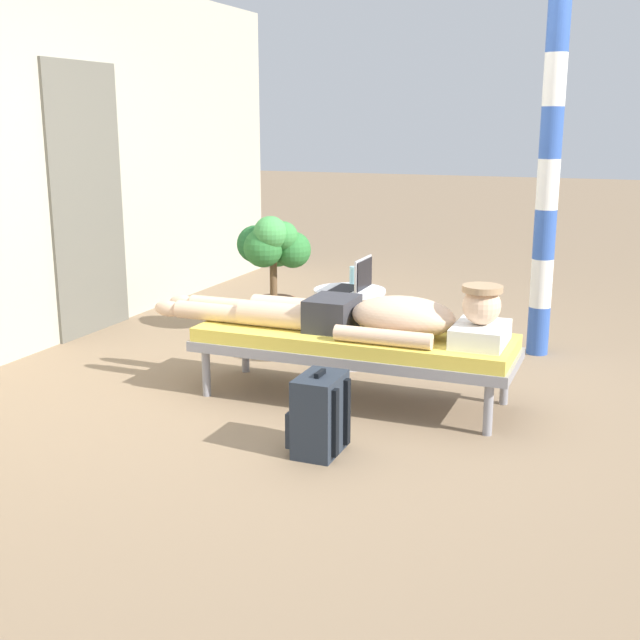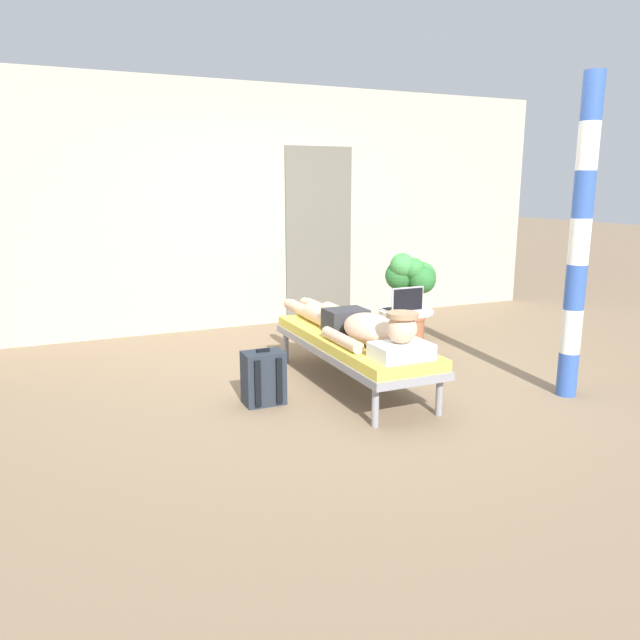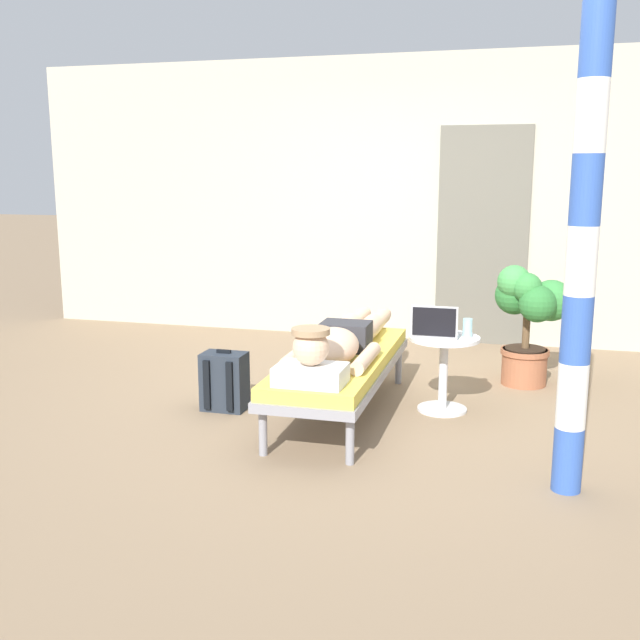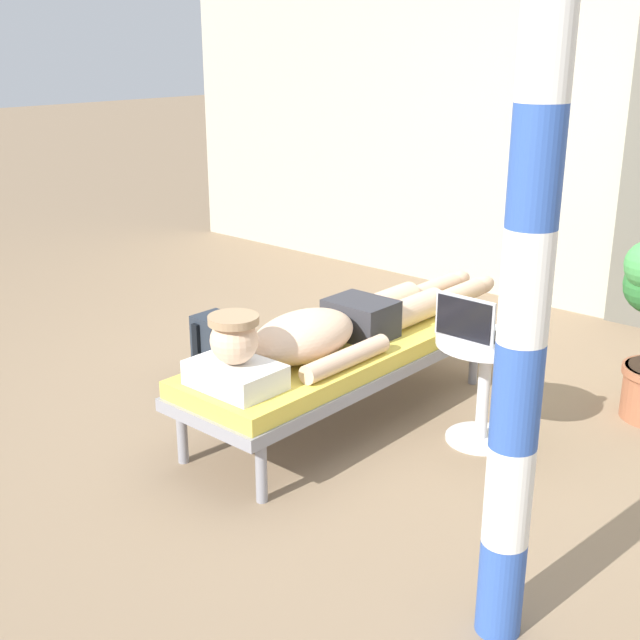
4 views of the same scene
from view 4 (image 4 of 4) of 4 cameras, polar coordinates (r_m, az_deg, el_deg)
name	(u,v)px [view 4 (image 4 of 4)]	position (r m, az deg, el deg)	size (l,w,h in m)	color
ground_plane	(372,413)	(4.35, 3.64, -6.46)	(40.00, 40.00, 0.00)	#8C7256
house_wall_back	(583,117)	(6.06, 17.76, 13.21)	(7.60, 0.20, 2.70)	#B2AD99
lounge_chair	(343,356)	(4.15, 1.63, -2.53)	(0.62, 1.89, 0.42)	gray
person_reclining	(335,327)	(4.04, 1.07, -0.49)	(0.53, 2.17, 0.33)	white
side_table	(485,373)	(4.00, 11.34, -3.60)	(0.48, 0.48, 0.52)	silver
laptop	(471,328)	(3.91, 10.41, -0.55)	(0.31, 0.24, 0.23)	silver
drink_glass	(519,333)	(3.87, 13.63, -0.89)	(0.06, 0.06, 0.13)	#99D8E5
backpack	(222,352)	(4.66, -6.78, -2.18)	(0.30, 0.26, 0.42)	#262D38
porch_post	(526,286)	(2.43, 14.08, 2.28)	(0.15, 0.15, 2.38)	#3359B2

